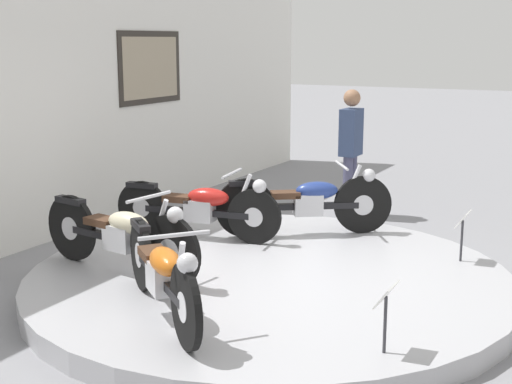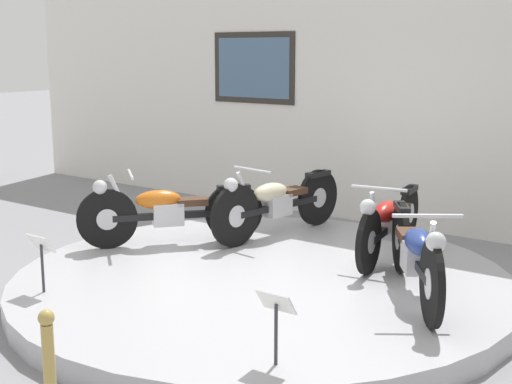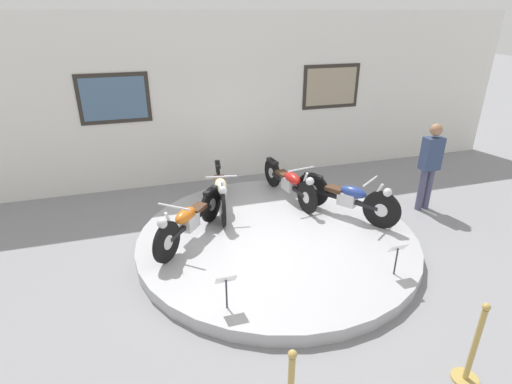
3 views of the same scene
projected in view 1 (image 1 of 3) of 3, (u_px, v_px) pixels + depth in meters
name	position (u px, v px, depth m)	size (l,w,h in m)	color
ground_plane	(269.00, 291.00, 6.83)	(60.00, 60.00, 0.00)	gray
display_platform	(269.00, 282.00, 6.81)	(4.61, 4.61, 0.19)	#ADADB2
back_wall	(14.00, 91.00, 7.94)	(14.00, 0.22, 3.61)	white
motorcycle_orange	(162.00, 272.00, 5.61)	(1.31, 1.56, 0.79)	black
motorcycle_cream	(121.00, 233.00, 6.68)	(0.54, 2.00, 0.81)	black
motorcycle_red	(200.00, 206.00, 7.87)	(0.54, 1.94, 0.78)	black
motorcycle_blue	(308.00, 201.00, 8.03)	(1.19, 1.69, 0.81)	black
info_placard_front_left	(386.00, 304.00, 4.97)	(0.26, 0.11, 0.51)	#333338
info_placard_front_centre	(463.00, 226.00, 7.06)	(0.26, 0.11, 0.51)	#333338
visitor_standing	(351.00, 145.00, 9.58)	(0.36, 0.23, 1.72)	#4C4C6B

